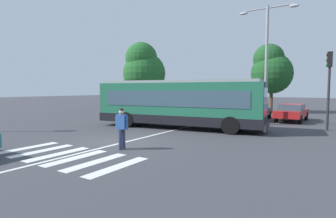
{
  "coord_description": "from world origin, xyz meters",
  "views": [
    {
      "loc": [
        8.79,
        -9.31,
        2.5
      ],
      "look_at": [
        0.01,
        4.37,
        1.3
      ],
      "focal_mm": 28.75,
      "sensor_mm": 36.0,
      "label": 1
    }
  ],
  "objects_px": {
    "pedestrian_crossing_street": "(122,126)",
    "twin_arm_street_lamp": "(267,52)",
    "parked_car_white": "(195,108)",
    "parked_car_black": "(225,109)",
    "city_transit_bus": "(179,103)",
    "background_tree_left": "(143,69)",
    "traffic_light_far_corner": "(329,78)",
    "parked_car_charcoal": "(256,110)",
    "parked_car_red": "(292,111)",
    "background_tree_right": "(271,69)"
  },
  "relations": [
    {
      "from": "parked_car_white",
      "to": "parked_car_black",
      "type": "distance_m",
      "value": 2.81
    },
    {
      "from": "twin_arm_street_lamp",
      "to": "background_tree_right",
      "type": "bearing_deg",
      "value": 100.25
    },
    {
      "from": "parked_car_charcoal",
      "to": "background_tree_left",
      "type": "bearing_deg",
      "value": 168.9
    },
    {
      "from": "parked_car_black",
      "to": "parked_car_red",
      "type": "relative_size",
      "value": 0.99
    },
    {
      "from": "parked_car_white",
      "to": "parked_car_black",
      "type": "bearing_deg",
      "value": -0.16
    },
    {
      "from": "parked_car_black",
      "to": "traffic_light_far_corner",
      "type": "relative_size",
      "value": 0.96
    },
    {
      "from": "parked_car_red",
      "to": "traffic_light_far_corner",
      "type": "relative_size",
      "value": 0.97
    },
    {
      "from": "parked_car_white",
      "to": "background_tree_right",
      "type": "height_order",
      "value": "background_tree_right"
    },
    {
      "from": "twin_arm_street_lamp",
      "to": "background_tree_left",
      "type": "relative_size",
      "value": 1.03
    },
    {
      "from": "parked_car_black",
      "to": "background_tree_right",
      "type": "height_order",
      "value": "background_tree_right"
    },
    {
      "from": "pedestrian_crossing_street",
      "to": "traffic_light_far_corner",
      "type": "xyz_separation_m",
      "value": [
        6.98,
        10.48,
        2.2
      ]
    },
    {
      "from": "pedestrian_crossing_street",
      "to": "parked_car_white",
      "type": "distance_m",
      "value": 14.23
    },
    {
      "from": "parked_car_white",
      "to": "background_tree_left",
      "type": "relative_size",
      "value": 0.57
    },
    {
      "from": "pedestrian_crossing_street",
      "to": "twin_arm_street_lamp",
      "type": "distance_m",
      "value": 12.49
    },
    {
      "from": "parked_car_charcoal",
      "to": "twin_arm_street_lamp",
      "type": "xyz_separation_m",
      "value": [
        1.39,
        -2.92,
        4.32
      ]
    },
    {
      "from": "twin_arm_street_lamp",
      "to": "background_tree_right",
      "type": "xyz_separation_m",
      "value": [
        -1.96,
        10.86,
        -0.44
      ]
    },
    {
      "from": "parked_car_black",
      "to": "background_tree_left",
      "type": "xyz_separation_m",
      "value": [
        -11.31,
        3.22,
        4.1
      ]
    },
    {
      "from": "parked_car_white",
      "to": "background_tree_left",
      "type": "xyz_separation_m",
      "value": [
        -8.5,
        3.22,
        4.1
      ]
    },
    {
      "from": "twin_arm_street_lamp",
      "to": "parked_car_charcoal",
      "type": "bearing_deg",
      "value": 115.55
    },
    {
      "from": "parked_car_black",
      "to": "parked_car_charcoal",
      "type": "relative_size",
      "value": 0.99
    },
    {
      "from": "traffic_light_far_corner",
      "to": "twin_arm_street_lamp",
      "type": "xyz_separation_m",
      "value": [
        -3.84,
        0.89,
        1.92
      ]
    },
    {
      "from": "pedestrian_crossing_street",
      "to": "twin_arm_street_lamp",
      "type": "relative_size",
      "value": 0.21
    },
    {
      "from": "background_tree_right",
      "to": "parked_car_charcoal",
      "type": "bearing_deg",
      "value": -85.9
    },
    {
      "from": "city_transit_bus",
      "to": "traffic_light_far_corner",
      "type": "xyz_separation_m",
      "value": [
        8.14,
        3.82,
        1.58
      ]
    },
    {
      "from": "city_transit_bus",
      "to": "background_tree_left",
      "type": "xyz_separation_m",
      "value": [
        -10.9,
        10.34,
        3.28
      ]
    },
    {
      "from": "city_transit_bus",
      "to": "parked_car_charcoal",
      "type": "xyz_separation_m",
      "value": [
        2.92,
        7.63,
        -0.82
      ]
    },
    {
      "from": "pedestrian_crossing_street",
      "to": "parked_car_charcoal",
      "type": "relative_size",
      "value": 0.38
    },
    {
      "from": "city_transit_bus",
      "to": "pedestrian_crossing_street",
      "type": "height_order",
      "value": "city_transit_bus"
    },
    {
      "from": "background_tree_left",
      "to": "twin_arm_street_lamp",
      "type": "bearing_deg",
      "value": -20.29
    },
    {
      "from": "parked_car_charcoal",
      "to": "traffic_light_far_corner",
      "type": "relative_size",
      "value": 0.97
    },
    {
      "from": "parked_car_charcoal",
      "to": "background_tree_left",
      "type": "height_order",
      "value": "background_tree_left"
    },
    {
      "from": "parked_car_black",
      "to": "background_tree_left",
      "type": "bearing_deg",
      "value": 164.09
    },
    {
      "from": "parked_car_white",
      "to": "traffic_light_far_corner",
      "type": "height_order",
      "value": "traffic_light_far_corner"
    },
    {
      "from": "parked_car_black",
      "to": "traffic_light_far_corner",
      "type": "distance_m",
      "value": 8.74
    },
    {
      "from": "parked_car_black",
      "to": "parked_car_charcoal",
      "type": "bearing_deg",
      "value": 11.58
    },
    {
      "from": "city_transit_bus",
      "to": "traffic_light_far_corner",
      "type": "distance_m",
      "value": 9.13
    },
    {
      "from": "parked_car_white",
      "to": "twin_arm_street_lamp",
      "type": "bearing_deg",
      "value": -19.74
    },
    {
      "from": "parked_car_white",
      "to": "parked_car_charcoal",
      "type": "relative_size",
      "value": 1.0
    },
    {
      "from": "pedestrian_crossing_street",
      "to": "parked_car_black",
      "type": "bearing_deg",
      "value": 93.13
    },
    {
      "from": "city_transit_bus",
      "to": "parked_car_white",
      "type": "relative_size",
      "value": 2.42
    },
    {
      "from": "parked_car_charcoal",
      "to": "parked_car_red",
      "type": "distance_m",
      "value": 2.7
    },
    {
      "from": "city_transit_bus",
      "to": "parked_car_red",
      "type": "relative_size",
      "value": 2.42
    },
    {
      "from": "parked_car_red",
      "to": "background_tree_right",
      "type": "xyz_separation_m",
      "value": [
        -3.26,
        7.72,
        3.88
      ]
    },
    {
      "from": "traffic_light_far_corner",
      "to": "background_tree_right",
      "type": "distance_m",
      "value": 13.18
    },
    {
      "from": "city_transit_bus",
      "to": "parked_car_black",
      "type": "relative_size",
      "value": 2.45
    },
    {
      "from": "traffic_light_far_corner",
      "to": "parked_car_black",
      "type": "bearing_deg",
      "value": 156.98
    },
    {
      "from": "background_tree_left",
      "to": "background_tree_right",
      "type": "xyz_separation_m",
      "value": [
        13.25,
        5.23,
        -0.22
      ]
    },
    {
      "from": "parked_car_red",
      "to": "twin_arm_street_lamp",
      "type": "relative_size",
      "value": 0.56
    },
    {
      "from": "parked_car_charcoal",
      "to": "background_tree_right",
      "type": "relative_size",
      "value": 0.62
    },
    {
      "from": "pedestrian_crossing_street",
      "to": "traffic_light_far_corner",
      "type": "bearing_deg",
      "value": 56.32
    }
  ]
}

